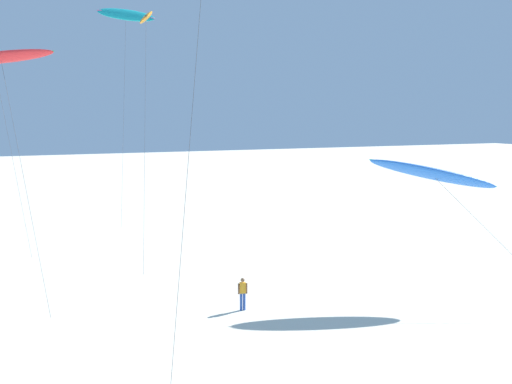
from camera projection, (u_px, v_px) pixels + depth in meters
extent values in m
cylinder|color=#4C4C51|center=(3.00, 111.00, 40.04)|extent=(2.62, 2.13, 20.70)
cylinder|color=#4C4C51|center=(188.00, 162.00, 21.49)|extent=(2.37, 2.31, 16.69)
ellipsoid|color=blue|center=(433.00, 174.00, 31.71)|extent=(6.90, 4.37, 2.42)
ellipsoid|color=#19B2B7|center=(433.00, 173.00, 31.70)|extent=(6.65, 3.49, 1.95)
cylinder|color=#4C4C51|center=(503.00, 246.00, 29.85)|extent=(3.74, 6.77, 6.76)
ellipsoid|color=orange|center=(146.00, 17.00, 42.78)|extent=(2.19, 5.22, 1.78)
ellipsoid|color=black|center=(146.00, 17.00, 42.78)|extent=(1.55, 5.09, 1.13)
cylinder|color=#4C4C51|center=(145.00, 137.00, 39.73)|extent=(2.50, 8.21, 17.16)
ellipsoid|color=red|center=(1.00, 57.00, 31.02)|extent=(5.65, 3.02, 1.40)
ellipsoid|color=green|center=(1.00, 57.00, 31.01)|extent=(5.50, 2.52, 0.99)
cylinder|color=#4C4C51|center=(25.00, 184.00, 29.97)|extent=(1.62, 4.97, 13.07)
ellipsoid|color=#19B2B7|center=(126.00, 15.00, 53.05)|extent=(5.36, 4.03, 2.17)
ellipsoid|color=#EA5193|center=(126.00, 14.00, 53.05)|extent=(4.99, 3.61, 1.41)
cylinder|color=#4C4C51|center=(124.00, 120.00, 52.41)|extent=(1.70, 3.57, 19.09)
cylinder|color=#284CA3|center=(241.00, 302.00, 29.94)|extent=(0.14, 0.14, 0.92)
cylinder|color=#284CA3|center=(244.00, 302.00, 29.98)|extent=(0.14, 0.14, 0.92)
cube|color=orange|center=(243.00, 288.00, 29.86)|extent=(0.33, 0.25, 0.57)
cylinder|color=brown|center=(239.00, 289.00, 29.82)|extent=(0.09, 0.09, 0.56)
cylinder|color=brown|center=(247.00, 288.00, 29.91)|extent=(0.09, 0.09, 0.56)
sphere|color=brown|center=(243.00, 280.00, 29.80)|extent=(0.21, 0.21, 0.21)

